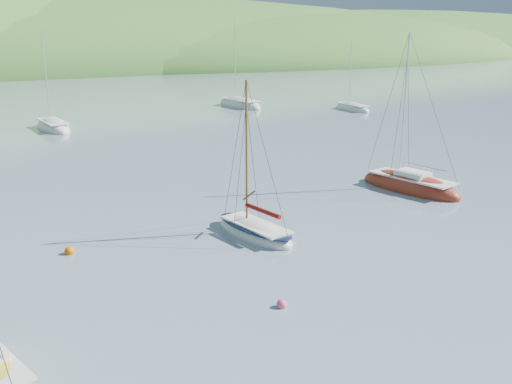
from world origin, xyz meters
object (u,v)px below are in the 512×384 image
daysailer_white (255,231)px  distant_sloop_d (352,109)px  distant_sloop_b (240,105)px  distant_sloop_a (53,128)px  sloop_red (410,187)px

daysailer_white → distant_sloop_d: (35.43, 36.15, -0.03)m
daysailer_white → distant_sloop_b: (23.72, 46.68, 0.01)m
distant_sloop_b → distant_sloop_d: (11.71, -10.53, -0.04)m
daysailer_white → distant_sloop_a: bearing=85.3°
daysailer_white → distant_sloop_a: distant_sloop_a is taller
sloop_red → distant_sloop_a: distant_sloop_a is taller
daysailer_white → distant_sloop_b: distant_sloop_b is taller
distant_sloop_a → sloop_red: bearing=-70.4°
distant_sloop_b → sloop_red: bearing=-108.3°
daysailer_white → sloop_red: sloop_red is taller
daysailer_white → sloop_red: (13.56, 2.55, 0.01)m
daysailer_white → distant_sloop_d: distant_sloop_d is taller
sloop_red → distant_sloop_d: 40.09m
sloop_red → distant_sloop_b: bearing=66.6°
sloop_red → distant_sloop_b: (10.16, 44.13, -0.00)m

